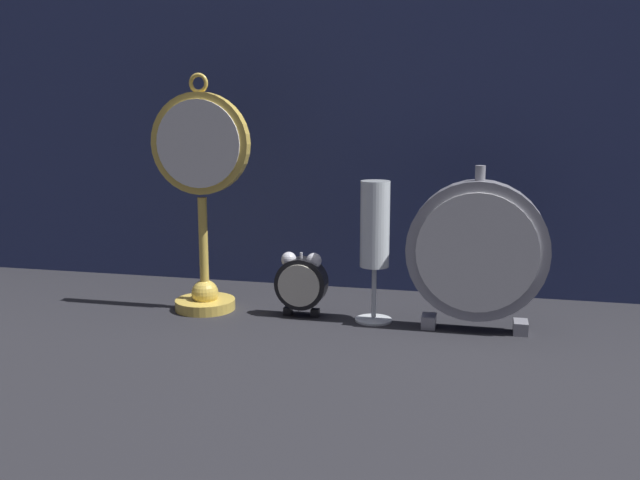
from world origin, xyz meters
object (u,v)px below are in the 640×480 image
(pocket_watch_on_stand, at_px, (202,194))
(champagne_flute, at_px, (375,234))
(mantel_clock_silver, at_px, (477,251))
(alarm_clock_twin_bell, at_px, (301,281))

(pocket_watch_on_stand, bearing_deg, champagne_flute, 0.03)
(pocket_watch_on_stand, xyz_separation_m, mantel_clock_silver, (0.41, -0.01, -0.07))
(alarm_clock_twin_bell, distance_m, mantel_clock_silver, 0.26)
(alarm_clock_twin_bell, xyz_separation_m, mantel_clock_silver, (0.26, -0.01, 0.06))
(champagne_flute, bearing_deg, pocket_watch_on_stand, -179.97)
(mantel_clock_silver, bearing_deg, alarm_clock_twin_bell, 176.86)
(pocket_watch_on_stand, distance_m, champagne_flute, 0.27)
(pocket_watch_on_stand, distance_m, mantel_clock_silver, 0.42)
(mantel_clock_silver, relative_size, champagne_flute, 1.12)
(alarm_clock_twin_bell, distance_m, champagne_flute, 0.13)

